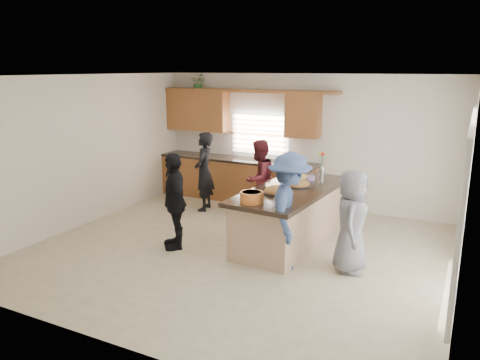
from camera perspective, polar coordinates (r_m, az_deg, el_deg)
The scene contains 18 objects.
floor at distance 7.75m, azimuth -0.09°, elevation -8.57°, with size 6.50×6.50×0.00m, color beige.
room_shell at distance 7.25m, azimuth -0.09°, elevation 5.48°, with size 6.52×6.02×2.81m.
back_cabinetry at distance 10.47m, azimuth -0.49°, elevation 2.51°, with size 4.08×0.66×2.46m.
right_wall_glazing at distance 6.46m, azimuth 25.71°, elevation -1.94°, with size 0.06×4.00×2.25m.
island at distance 8.01m, azimuth 6.20°, elevation -4.47°, with size 1.35×2.78×0.95m.
platter_front at distance 7.55m, azimuth 4.55°, elevation -1.39°, with size 0.47×0.47×0.19m.
platter_mid at distance 8.03m, azimuth 7.08°, elevation -0.54°, with size 0.47×0.47×0.19m.
platter_back at distance 8.53m, azimuth 7.42°, elevation 0.28°, with size 0.32×0.32×0.13m.
salad_bowl at distance 6.99m, azimuth 1.44°, elevation -2.04°, with size 0.35×0.35×0.16m.
clear_cup at distance 6.90m, azimuth 4.35°, elevation -2.65°, with size 0.09×0.09×0.10m, color white.
plate_stack at distance 8.53m, azimuth 8.44°, elevation 0.25°, with size 0.21×0.21×0.06m, color #9D81BC.
flower_vase at distance 8.92m, azimuth 9.98°, elevation 2.12°, with size 0.14×0.14×0.43m.
potted_plant at distance 10.85m, azimuth -5.02°, elevation 11.76°, with size 0.34×0.30×0.38m, color #316C2B.
woman_left_back at distance 9.71m, azimuth -4.40°, elevation 1.03°, with size 0.60×0.39×1.64m, color black.
woman_left_mid at distance 9.21m, azimuth 2.33°, elevation 0.11°, with size 0.76×0.59×1.56m, color maroon.
woman_left_front at distance 7.71m, azimuth -7.99°, elevation -2.54°, with size 0.94×0.39×1.60m, color black.
woman_right_back at distance 6.94m, azimuth 6.01°, elevation -3.70°, with size 1.12×0.65×1.74m, color #3D5485.
woman_right_front at distance 6.94m, azimuth 13.43°, elevation -4.95°, with size 0.74×0.48×1.52m, color slate.
Camera 1 is at (3.25, -6.40, 2.92)m, focal length 35.00 mm.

